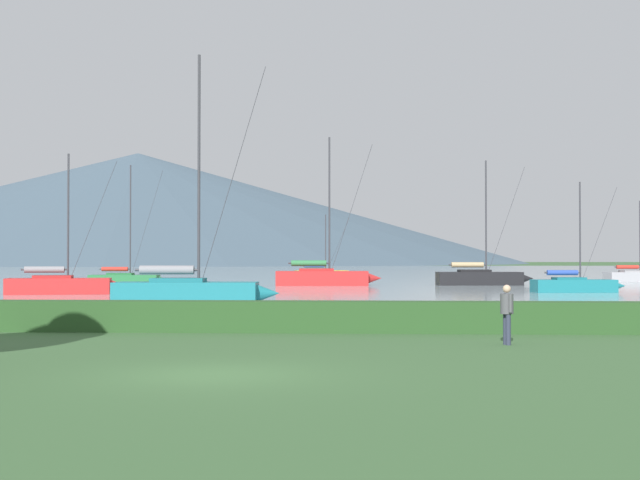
% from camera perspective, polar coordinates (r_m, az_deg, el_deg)
% --- Properties ---
extents(ground_plane, '(1000.00, 1000.00, 0.00)m').
position_cam_1_polar(ground_plane, '(19.25, -6.59, -8.23)').
color(ground_plane, '#385B33').
extents(harbor_water, '(320.00, 246.00, 0.00)m').
position_cam_1_polar(harbor_water, '(155.88, 1.98, -1.97)').
color(harbor_water, '#8C9EA3').
rests_on(harbor_water, ground_plane).
extents(hedge_line, '(80.00, 1.20, 0.99)m').
position_cam_1_polar(hedge_line, '(30.06, -3.02, -4.71)').
color(hedge_line, '#284C23').
rests_on(hedge_line, ground_plane).
extents(sailboat_slip_0, '(6.60, 2.63, 7.63)m').
position_cam_1_polar(sailboat_slip_0, '(66.34, 15.37, -2.66)').
color(sailboat_slip_0, '#19707A').
rests_on(sailboat_slip_0, harbor_water).
extents(sailboat_slip_2, '(7.86, 3.62, 9.26)m').
position_cam_1_polar(sailboat_slip_2, '(63.36, -15.64, -2.64)').
color(sailboat_slip_2, red).
rests_on(sailboat_slip_2, harbor_water).
extents(sailboat_slip_5, '(6.83, 2.34, 10.35)m').
position_cam_1_polar(sailboat_slip_5, '(81.18, -11.86, -2.35)').
color(sailboat_slip_5, '#236B38').
rests_on(sailboat_slip_5, harbor_water).
extents(sailboat_slip_6, '(7.02, 3.37, 7.33)m').
position_cam_1_polar(sailboat_slip_6, '(105.84, 0.13, -2.08)').
color(sailboat_slip_6, gold).
rests_on(sailboat_slip_6, harbor_water).
extents(sailboat_slip_8, '(8.47, 2.81, 12.84)m').
position_cam_1_polar(sailboat_slip_8, '(48.03, -8.06, -3.08)').
color(sailboat_slip_8, '#19707A').
rests_on(sailboat_slip_8, harbor_water).
extents(sailboat_slip_9, '(8.55, 3.12, 10.88)m').
position_cam_1_polar(sailboat_slip_9, '(82.09, 9.82, -2.26)').
color(sailboat_slip_9, black).
rests_on(sailboat_slip_9, harbor_water).
extents(sailboat_slip_10, '(9.26, 3.40, 12.79)m').
position_cam_1_polar(sailboat_slip_10, '(79.84, 0.18, -2.26)').
color(sailboat_slip_10, red).
rests_on(sailboat_slip_10, harbor_water).
extents(sailboat_slip_11, '(7.11, 3.26, 8.10)m').
position_cam_1_polar(sailboat_slip_11, '(97.91, 18.84, -2.10)').
color(sailboat_slip_11, '#9E9EA3').
rests_on(sailboat_slip_11, harbor_water).
extents(person_seated_viewer, '(0.36, 0.55, 1.65)m').
position_cam_1_polar(person_seated_viewer, '(26.05, 11.40, -4.20)').
color(person_seated_viewer, '#2D3347').
rests_on(person_seated_viewer, ground_plane).
extents(distant_hill_west_ridge, '(333.67, 333.67, 48.01)m').
position_cam_1_polar(distant_hill_west_ridge, '(412.13, -11.12, 1.93)').
color(distant_hill_west_ridge, '#425666').
rests_on(distant_hill_west_ridge, ground_plane).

